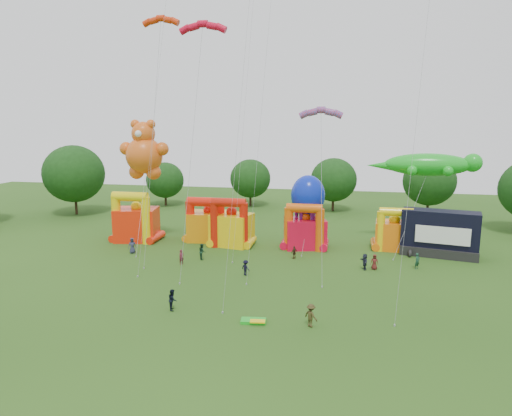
% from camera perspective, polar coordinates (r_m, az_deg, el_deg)
% --- Properties ---
extents(ground, '(160.00, 160.00, 0.00)m').
position_cam_1_polar(ground, '(34.40, -7.00, -16.66)').
color(ground, '#244814').
rests_on(ground, ground).
extents(tree_ring, '(120.07, 122.14, 12.07)m').
position_cam_1_polar(tree_ring, '(32.94, -8.82, -6.21)').
color(tree_ring, '#352314').
rests_on(tree_ring, ground).
extents(bouncy_castle_0, '(6.08, 5.22, 6.88)m').
position_cam_1_polar(bouncy_castle_0, '(63.66, -14.80, -1.68)').
color(bouncy_castle_0, red).
rests_on(bouncy_castle_0, ground).
extents(bouncy_castle_1, '(5.75, 4.81, 6.14)m').
position_cam_1_polar(bouncy_castle_1, '(62.06, -6.02, -1.96)').
color(bouncy_castle_1, orange).
rests_on(bouncy_castle_1, ground).
extents(bouncy_castle_2, '(5.57, 4.80, 6.44)m').
position_cam_1_polar(bouncy_castle_2, '(59.23, -3.11, -2.39)').
color(bouncy_castle_2, yellow).
rests_on(bouncy_castle_2, ground).
extents(bouncy_castle_3, '(5.81, 5.10, 5.94)m').
position_cam_1_polar(bouncy_castle_3, '(58.37, 6.11, -2.82)').
color(bouncy_castle_3, red).
rests_on(bouncy_castle_3, ground).
extents(bouncy_castle_4, '(4.75, 3.93, 5.54)m').
position_cam_1_polar(bouncy_castle_4, '(59.89, 16.87, -3.01)').
color(bouncy_castle_4, orange).
rests_on(bouncy_castle_4, ground).
extents(stage_trailer, '(9.21, 5.02, 5.51)m').
position_cam_1_polar(stage_trailer, '(58.97, 21.98, -3.00)').
color(stage_trailer, black).
rests_on(stage_trailer, ground).
extents(teddy_bear_kite, '(6.75, 9.88, 16.28)m').
position_cam_1_polar(teddy_bear_kite, '(60.43, -13.98, 3.49)').
color(teddy_bear_kite, '#DD5B18').
rests_on(teddy_bear_kite, ground).
extents(gecko_kite, '(14.25, 11.20, 12.06)m').
position_cam_1_polar(gecko_kite, '(60.08, 19.33, 0.83)').
color(gecko_kite, green).
rests_on(gecko_kite, ground).
extents(octopus_kite, '(4.34, 7.30, 9.34)m').
position_cam_1_polar(octopus_kite, '(58.44, 6.47, 0.88)').
color(octopus_kite, '#0C22B5').
rests_on(octopus_kite, ground).
extents(parafoil_kites, '(21.91, 9.57, 27.99)m').
position_cam_1_polar(parafoil_kites, '(47.30, -6.01, 6.48)').
color(parafoil_kites, red).
rests_on(parafoil_kites, ground).
extents(diamond_kites, '(27.59, 20.37, 39.13)m').
position_cam_1_polar(diamond_kites, '(44.64, -0.35, 12.05)').
color(diamond_kites, '#DE400A').
rests_on(diamond_kites, ground).
extents(folded_kite_bundle, '(2.10, 1.28, 0.31)m').
position_cam_1_polar(folded_kite_bundle, '(37.50, -0.26, -13.94)').
color(folded_kite_bundle, green).
rests_on(folded_kite_bundle, ground).
extents(spectator_0, '(1.10, 0.92, 1.94)m').
position_cam_1_polar(spectator_0, '(57.94, -15.21, -4.56)').
color(spectator_0, '#292D45').
rests_on(spectator_0, ground).
extents(spectator_1, '(0.68, 0.74, 1.69)m').
position_cam_1_polar(spectator_1, '(52.35, -9.31, -6.07)').
color(spectator_1, '#5B1A28').
rests_on(spectator_1, ground).
extents(spectator_2, '(1.07, 1.15, 1.90)m').
position_cam_1_polar(spectator_2, '(53.85, -6.75, -5.42)').
color(spectator_2, '#163723').
rests_on(spectator_2, ground).
extents(spectator_3, '(1.22, 1.09, 1.64)m').
position_cam_1_polar(spectator_3, '(48.09, -1.30, -7.47)').
color(spectator_3, black).
rests_on(spectator_3, ground).
extents(spectator_4, '(0.90, 0.89, 1.52)m').
position_cam_1_polar(spectator_4, '(53.97, 4.81, -5.55)').
color(spectator_4, '#3B2717').
rests_on(spectator_4, ground).
extents(spectator_5, '(0.99, 1.74, 1.79)m').
position_cam_1_polar(spectator_5, '(51.22, 13.43, -6.54)').
color(spectator_5, '#202336').
rests_on(spectator_5, ground).
extents(spectator_6, '(0.88, 0.62, 1.70)m').
position_cam_1_polar(spectator_6, '(51.52, 14.59, -6.55)').
color(spectator_6, '#571C19').
rests_on(spectator_6, ground).
extents(spectator_7, '(0.77, 0.76, 1.78)m').
position_cam_1_polar(spectator_7, '(53.08, 19.51, -6.27)').
color(spectator_7, '#193F2B').
rests_on(spectator_7, ground).
extents(spectator_8, '(0.94, 1.06, 1.82)m').
position_cam_1_polar(spectator_8, '(40.20, -10.38, -11.20)').
color(spectator_8, black).
rests_on(spectator_8, ground).
extents(spectator_9, '(1.39, 1.28, 1.87)m').
position_cam_1_polar(spectator_9, '(36.74, 6.88, -13.20)').
color(spectator_9, '#393217').
rests_on(spectator_9, ground).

